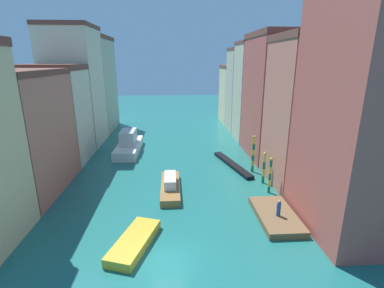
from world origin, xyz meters
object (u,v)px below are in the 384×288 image
Objects in this scene: person_on_dock at (279,209)px; mooring_pole_0 at (270,175)px; mooring_pole_1 at (264,167)px; gondola_black at (232,164)px; waterfront_dock at (276,216)px; vaporetto_white at (129,145)px; motorboat_0 at (134,242)px; motorboat_1 at (170,186)px; mooring_pole_2 at (253,153)px.

person_on_dock is 0.38× the size of mooring_pole_0.
mooring_pole_1 is 6.52m from gondola_black.
gondola_black is at bearing 113.79° from mooring_pole_1.
vaporetto_white reaches higher than waterfront_dock.
vaporetto_white is 24.51m from motorboat_0.
gondola_black is at bearing -25.84° from vaporetto_white.
vaporetto_white is at bearing 99.24° from motorboat_0.
motorboat_1 is (-9.77, 6.94, -0.69)m from person_on_dock.
mooring_pole_0 is (1.09, 5.30, 1.79)m from waterfront_dock.
motorboat_0 is (3.93, -24.18, -0.83)m from vaporetto_white.
person_on_dock is 0.20× the size of motorboat_1.
person_on_dock is at bearing -100.65° from mooring_pole_0.
waterfront_dock is 0.65× the size of vaporetto_white.
motorboat_0 is (-11.21, -16.84, 0.14)m from gondola_black.
mooring_pole_0 is at bearing 78.42° from waterfront_dock.
mooring_pole_1 is at bearing 81.16° from waterfront_dock.
mooring_pole_0 is at bearing -93.10° from mooring_pole_1.
mooring_pole_2 is 0.48× the size of vaporetto_white.
person_on_dock reaches higher than motorboat_1.
person_on_dock is (-0.01, -0.51, 1.02)m from waterfront_dock.
gondola_black is (-2.39, 8.33, -1.86)m from mooring_pole_0.
person_on_dock is at bearing -98.36° from mooring_pole_1.
mooring_pole_2 is (0.91, 11.43, 2.21)m from waterfront_dock.
vaporetto_white reaches higher than motorboat_1.
waterfront_dock is 5.70m from mooring_pole_0.
mooring_pole_0 reaches higher than mooring_pole_1.
motorboat_1 is (-11.00, -1.44, -1.35)m from mooring_pole_1.
motorboat_1 is (-9.77, 6.43, 0.33)m from waterfront_dock.
motorboat_0 reaches higher than gondola_black.
motorboat_0 is at bearing -165.59° from waterfront_dock.
person_on_dock is 12.04m from mooring_pole_2.
mooring_pole_2 reaches higher than mooring_pole_1.
mooring_pole_1 is 11.17m from motorboat_1.
vaporetto_white reaches higher than person_on_dock.
vaporetto_white is at bearing 151.25° from mooring_pole_2.
mooring_pole_0 is 0.83× the size of mooring_pole_2.
motorboat_1 is (-8.46, -7.19, 0.40)m from gondola_black.
mooring_pole_2 is (-0.17, 6.13, 0.42)m from mooring_pole_0.
motorboat_1 is (-10.69, -5.00, -1.88)m from mooring_pole_2.
mooring_pole_2 is (0.92, 11.94, 1.19)m from person_on_dock.
mooring_pole_0 is 16.14m from motorboat_0.
mooring_pole_2 is at bearing 25.07° from motorboat_1.
motorboat_0 is at bearing -141.09° from mooring_pole_1.
motorboat_1 is at bearing 174.04° from mooring_pole_0.
mooring_pole_2 is 3.86m from gondola_black.
mooring_pole_1 reaches higher than person_on_dock.
waterfront_dock is 12.93m from motorboat_0.
person_on_dock reaches higher than motorboat_0.
gondola_black is at bearing 95.49° from waterfront_dock.
motorboat_1 is (2.75, 9.65, 0.25)m from motorboat_0.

